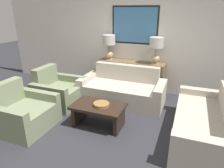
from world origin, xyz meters
TOP-DOWN VIEW (x-y plane):
  - ground_plane at (0.00, 0.00)m, footprint 20.00×20.00m
  - back_wall at (0.00, 2.31)m, footprint 7.87×0.12m
  - console_table at (0.00, 2.04)m, footprint 1.70×0.39m
  - table_lamp_left at (-0.61, 2.04)m, footprint 0.33×0.33m
  - table_lamp_right at (0.61, 2.04)m, footprint 0.33×0.33m
  - couch_by_back_wall at (0.00, 1.38)m, footprint 1.94×0.89m
  - couch_by_side at (1.76, 0.50)m, footprint 0.89×1.94m
  - coffee_table at (-0.07, 0.21)m, footprint 0.96×0.58m
  - decorative_bowl at (-0.00, 0.20)m, footprint 0.29×0.29m
  - armchair_near_back_wall at (-1.35, 0.76)m, footprint 0.93×0.96m
  - armchair_near_camera at (-1.35, -0.33)m, footprint 0.93×0.96m

SIDE VIEW (x-z plane):
  - ground_plane at x=0.00m, z-range 0.00..0.00m
  - armchair_near_back_wall at x=-1.35m, z-range -0.14..0.70m
  - armchair_near_camera at x=-1.35m, z-range -0.14..0.70m
  - couch_by_back_wall at x=0.00m, z-range -0.13..0.69m
  - couch_by_side at x=1.76m, z-range -0.13..0.69m
  - coffee_table at x=-0.07m, z-range 0.09..0.52m
  - console_table at x=0.00m, z-range 0.00..0.82m
  - decorative_bowl at x=0.00m, z-range 0.43..0.49m
  - table_lamp_left at x=-0.61m, z-range 0.91..1.55m
  - table_lamp_right at x=0.61m, z-range 0.91..1.55m
  - back_wall at x=0.00m, z-range 0.01..2.66m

